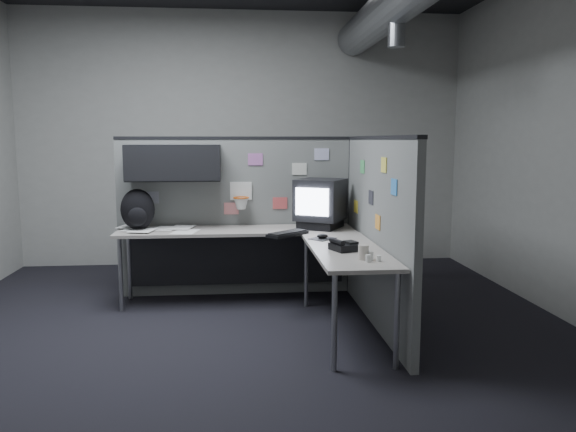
{
  "coord_description": "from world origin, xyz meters",
  "views": [
    {
      "loc": [
        -0.11,
        -4.45,
        1.6
      ],
      "look_at": [
        0.35,
        0.35,
        0.94
      ],
      "focal_mm": 35.0,
      "sensor_mm": 36.0,
      "label": 1
    }
  ],
  "objects": [
    {
      "name": "papers",
      "position": [
        -0.87,
        1.03,
        0.74
      ],
      "size": [
        0.83,
        0.64,
        0.02
      ],
      "rotation": [
        0.0,
        0.0,
        -0.22
      ],
      "color": "white",
      "rests_on": "desk"
    },
    {
      "name": "bottles",
      "position": [
        0.85,
        -0.55,
        0.76
      ],
      "size": [
        0.13,
        0.14,
        0.07
      ],
      "rotation": [
        0.0,
        0.0,
        0.36
      ],
      "color": "silver",
      "rests_on": "desk"
    },
    {
      "name": "room",
      "position": [
        0.56,
        0.0,
        2.1
      ],
      "size": [
        5.62,
        5.62,
        3.22
      ],
      "color": "black",
      "rests_on": "ground"
    },
    {
      "name": "partition_back",
      "position": [
        -0.25,
        1.23,
        1.0
      ],
      "size": [
        2.44,
        0.42,
        1.63
      ],
      "color": "slate",
      "rests_on": "ground"
    },
    {
      "name": "phone",
      "position": [
        0.74,
        -0.16,
        0.77
      ],
      "size": [
        0.24,
        0.25,
        0.09
      ],
      "rotation": [
        0.0,
        0.0,
        0.2
      ],
      "color": "black",
      "rests_on": "desk"
    },
    {
      "name": "partition_right",
      "position": [
        1.1,
        0.22,
        0.82
      ],
      "size": [
        0.07,
        2.23,
        1.63
      ],
      "color": "slate",
      "rests_on": "ground"
    },
    {
      "name": "cup",
      "position": [
        0.82,
        -0.51,
        0.78
      ],
      "size": [
        0.08,
        0.08,
        0.11
      ],
      "primitive_type": "cylinder",
      "rotation": [
        0.0,
        0.0,
        -0.08
      ],
      "color": "#B8AEA2",
      "rests_on": "desk"
    },
    {
      "name": "monitor",
      "position": [
        0.73,
        0.98,
        0.98
      ],
      "size": [
        0.58,
        0.58,
        0.48
      ],
      "rotation": [
        0.0,
        0.0,
        0.26
      ],
      "color": "black",
      "rests_on": "desk"
    },
    {
      "name": "keyboard",
      "position": [
        0.36,
        0.57,
        0.75
      ],
      "size": [
        0.41,
        0.39,
        0.04
      ],
      "rotation": [
        0.0,
        0.0,
        -0.05
      ],
      "color": "black",
      "rests_on": "desk"
    },
    {
      "name": "backpack",
      "position": [
        -1.05,
        1.02,
        0.92
      ],
      "size": [
        0.37,
        0.35,
        0.4
      ],
      "rotation": [
        0.0,
        0.0,
        -0.21
      ],
      "color": "black",
      "rests_on": "desk"
    },
    {
      "name": "mouse",
      "position": [
        0.65,
        0.37,
        0.75
      ],
      "size": [
        0.27,
        0.27,
        0.05
      ],
      "rotation": [
        0.0,
        0.0,
        -0.03
      ],
      "color": "black",
      "rests_on": "desk"
    },
    {
      "name": "desk",
      "position": [
        0.15,
        0.7,
        0.61
      ],
      "size": [
        2.31,
        2.11,
        0.73
      ],
      "color": "#9C948C",
      "rests_on": "ground"
    }
  ]
}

